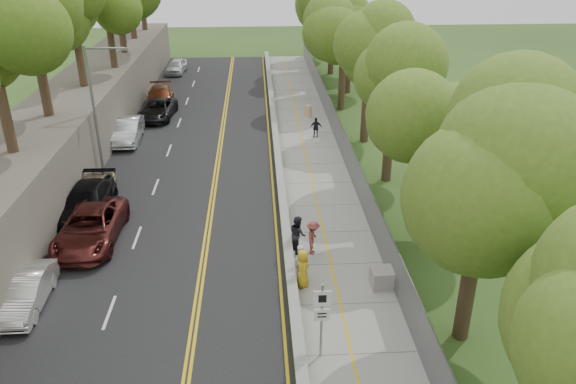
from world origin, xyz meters
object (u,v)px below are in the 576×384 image
(construction_barrel, at_px, (308,111))
(person_far, at_px, (316,128))
(streetlight, at_px, (97,103))
(signpost, at_px, (322,313))
(car_1, at_px, (26,292))
(car_2, at_px, (91,227))
(concrete_block, at_px, (385,277))
(painter_0, at_px, (303,268))

(construction_barrel, relative_size, person_far, 0.62)
(streetlight, bearing_deg, signpost, -55.92)
(construction_barrel, distance_m, person_far, 4.92)
(streetlight, height_order, car_1, streetlight)
(person_far, bearing_deg, car_1, 58.55)
(signpost, height_order, car_1, signpost)
(car_1, xyz_separation_m, person_far, (13.83, 19.34, 0.08))
(streetlight, relative_size, signpost, 2.58)
(car_1, height_order, person_far, person_far)
(car_2, bearing_deg, signpost, -39.52)
(signpost, relative_size, car_1, 0.74)
(signpost, xyz_separation_m, car_1, (-11.65, 3.64, -1.24))
(concrete_block, height_order, painter_0, painter_0)
(construction_barrel, height_order, person_far, person_far)
(construction_barrel, xyz_separation_m, car_1, (-13.71, -24.25, 0.20))
(concrete_block, height_order, car_2, car_2)
(car_1, bearing_deg, concrete_block, 0.92)
(car_2, bearing_deg, concrete_block, -17.73)
(car_2, distance_m, person_far, 18.96)
(streetlight, xyz_separation_m, concrete_block, (14.76, -12.80, -4.19))
(car_2, distance_m, painter_0, 10.94)
(construction_barrel, distance_m, car_1, 27.86)
(concrete_block, relative_size, painter_0, 0.70)
(signpost, distance_m, concrete_block, 5.54)
(car_2, bearing_deg, streetlight, 98.76)
(concrete_block, bearing_deg, person_far, 93.26)
(car_2, height_order, person_far, car_2)
(car_1, distance_m, painter_0, 11.38)
(signpost, relative_size, person_far, 2.04)
(concrete_block, relative_size, car_1, 0.29)
(streetlight, relative_size, person_far, 5.27)
(signpost, bearing_deg, car_1, 162.65)
(car_1, distance_m, car_2, 5.28)
(car_2, bearing_deg, painter_0, -22.62)
(car_2, height_order, painter_0, painter_0)
(concrete_block, xyz_separation_m, car_2, (-13.60, 4.54, 0.40))
(car_1, relative_size, painter_0, 2.40)
(concrete_block, xyz_separation_m, car_1, (-14.90, -0.58, 0.27))
(streetlight, xyz_separation_m, car_2, (1.17, -8.26, -3.78))
(construction_barrel, bearing_deg, car_2, -122.95)
(car_2, bearing_deg, person_far, 49.35)
(concrete_block, bearing_deg, painter_0, 176.75)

